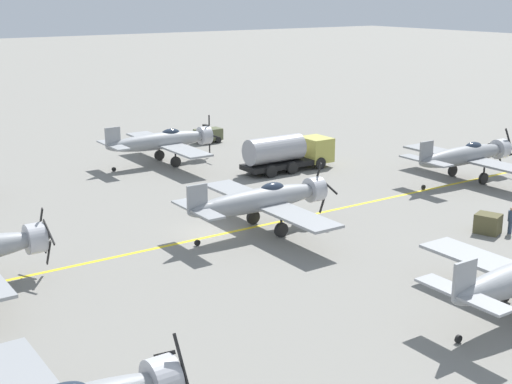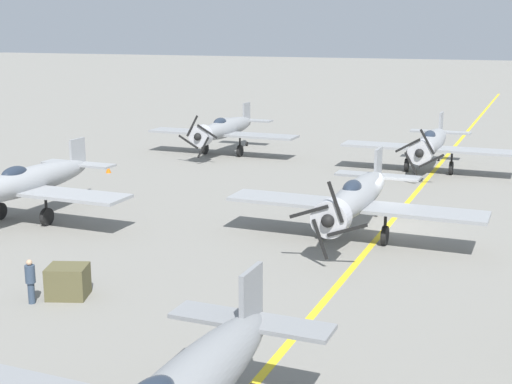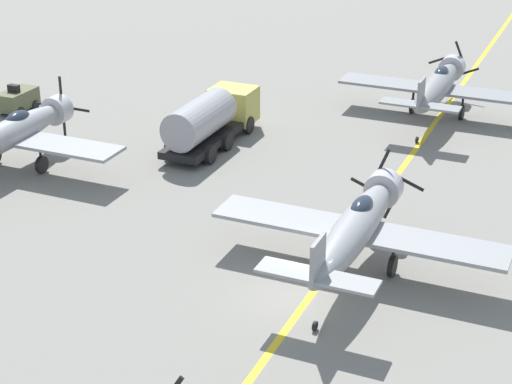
% 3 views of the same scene
% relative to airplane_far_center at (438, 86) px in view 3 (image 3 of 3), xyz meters
% --- Properties ---
extents(ground_plane, '(400.00, 400.00, 0.00)m').
position_rel_airplane_far_center_xyz_m(ground_plane, '(0.19, -22.60, -2.01)').
color(ground_plane, gray).
extents(taxiway_stripe, '(0.30, 160.00, 0.01)m').
position_rel_airplane_far_center_xyz_m(taxiway_stripe, '(0.19, -22.60, -2.01)').
color(taxiway_stripe, yellow).
rests_on(taxiway_stripe, ground).
extents(airplane_far_center, '(12.00, 9.98, 3.67)m').
position_rel_airplane_far_center_xyz_m(airplane_far_center, '(0.00, 0.00, 0.00)').
color(airplane_far_center, gray).
rests_on(airplane_far_center, ground).
extents(airplane_mid_center, '(12.00, 9.98, 3.71)m').
position_rel_airplane_far_center_xyz_m(airplane_mid_center, '(1.16, -19.94, 0.00)').
color(airplane_mid_center, gray).
rests_on(airplane_mid_center, ground).
extents(airplane_mid_left, '(12.00, 9.98, 3.80)m').
position_rel_airplane_far_center_xyz_m(airplane_mid_left, '(-18.12, -16.80, 0.00)').
color(airplane_mid_left, '#929597').
rests_on(airplane_mid_left, ground).
extents(fuel_tanker, '(2.68, 8.00, 2.98)m').
position_rel_airplane_far_center_xyz_m(fuel_tanker, '(-10.44, -9.35, -0.50)').
color(fuel_tanker, black).
rests_on(fuel_tanker, ground).
extents(tow_tractor, '(1.57, 2.60, 1.79)m').
position_rel_airplane_far_center_xyz_m(tow_tractor, '(-23.78, -9.08, -1.22)').
color(tow_tractor, '#515638').
rests_on(tow_tractor, ground).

